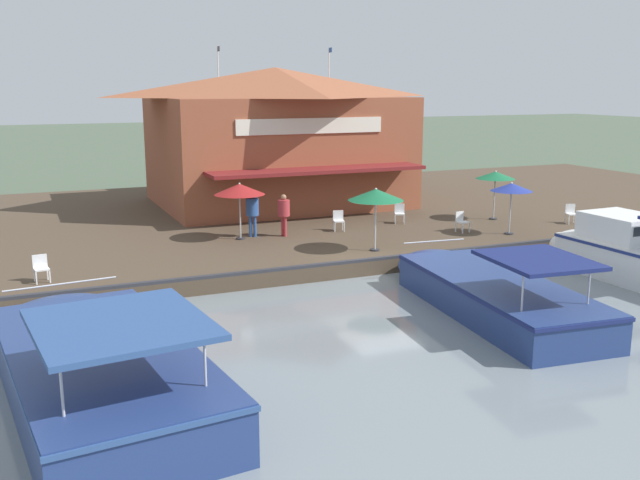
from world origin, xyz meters
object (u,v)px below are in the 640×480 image
(cafe_chair_beside_entrance, at_px, (400,212))
(person_at_quay_edge, at_px, (284,210))
(cafe_chair_mid_patio, at_px, (41,267))
(patio_umbrella_mid_patio_right, at_px, (239,189))
(motorboat_mid_row, at_px, (628,253))
(cafe_chair_back_row_seat, at_px, (462,221))
(patio_umbrella_far_corner, at_px, (495,175))
(person_mid_patio, at_px, (252,209))
(patio_umbrella_mid_patio_left, at_px, (376,195))
(cafe_chair_under_first_umbrella, at_px, (339,220))
(waterfront_restaurant, at_px, (276,135))
(cafe_chair_facing_river, at_px, (571,213))
(tree_behind_restaurant, at_px, (206,116))
(motorboat_nearest_quay, at_px, (483,288))
(patio_umbrella_near_quay_edge, at_px, (512,187))
(motorboat_far_downstream, at_px, (93,358))

(cafe_chair_beside_entrance, height_order, person_at_quay_edge, person_at_quay_edge)
(cafe_chair_beside_entrance, xyz_separation_m, cafe_chair_mid_patio, (4.07, -15.12, 0.00))
(patio_umbrella_mid_patio_right, xyz_separation_m, cafe_chair_beside_entrance, (-0.48, 7.53, -1.54))
(cafe_chair_mid_patio, relative_size, motorboat_mid_row, 0.12)
(cafe_chair_back_row_seat, bearing_deg, patio_umbrella_far_corner, 121.34)
(person_mid_patio, height_order, person_at_quay_edge, person_mid_patio)
(patio_umbrella_mid_patio_left, distance_m, cafe_chair_under_first_umbrella, 4.23)
(person_mid_patio, bearing_deg, waterfront_restaurant, 153.45)
(waterfront_restaurant, distance_m, cafe_chair_beside_entrance, 8.58)
(cafe_chair_under_first_umbrella, xyz_separation_m, cafe_chair_facing_river, (2.59, 10.20, 0.00))
(patio_umbrella_mid_patio_left, xyz_separation_m, cafe_chair_mid_patio, (-0.32, -11.60, -1.62))
(cafe_chair_mid_patio, height_order, tree_behind_restaurant, tree_behind_restaurant)
(cafe_chair_beside_entrance, relative_size, motorboat_nearest_quay, 0.09)
(patio_umbrella_mid_patio_right, bearing_deg, cafe_chair_under_first_umbrella, 89.87)
(cafe_chair_beside_entrance, distance_m, motorboat_nearest_quay, 10.73)
(patio_umbrella_near_quay_edge, bearing_deg, person_mid_patio, -110.46)
(cafe_chair_facing_river, distance_m, person_mid_patio, 14.22)
(patio_umbrella_near_quay_edge, xyz_separation_m, person_mid_patio, (-3.69, -9.90, -0.79))
(cafe_chair_mid_patio, xyz_separation_m, person_at_quay_edge, (-3.45, 9.39, 0.61))
(patio_umbrella_mid_patio_right, height_order, person_at_quay_edge, patio_umbrella_mid_patio_right)
(cafe_chair_mid_patio, bearing_deg, patio_umbrella_far_corner, 99.13)
(person_at_quay_edge, bearing_deg, patio_umbrella_far_corner, 88.23)
(person_mid_patio, bearing_deg, patio_umbrella_mid_patio_left, 39.41)
(cafe_chair_facing_river, bearing_deg, cafe_chair_back_row_seat, -93.42)
(motorboat_mid_row, bearing_deg, patio_umbrella_mid_patio_right, -128.38)
(cafe_chair_under_first_umbrella, bearing_deg, person_mid_patio, -94.02)
(waterfront_restaurant, relative_size, cafe_chair_mid_patio, 14.60)
(patio_umbrella_mid_patio_left, xyz_separation_m, cafe_chair_facing_river, (-1.30, 10.50, -1.62))
(tree_behind_restaurant, bearing_deg, person_at_quay_edge, -2.11)
(cafe_chair_back_row_seat, bearing_deg, patio_umbrella_mid_patio_right, -104.24)
(motorboat_far_downstream, bearing_deg, motorboat_mid_row, 97.43)
(patio_umbrella_mid_patio_left, distance_m, cafe_chair_back_row_seat, 5.44)
(motorboat_far_downstream, bearing_deg, cafe_chair_under_first_umbrella, 135.31)
(person_at_quay_edge, distance_m, tree_behind_restaurant, 14.63)
(motorboat_mid_row, bearing_deg, cafe_chair_facing_river, 152.95)
(cafe_chair_mid_patio, height_order, person_mid_patio, person_mid_patio)
(cafe_chair_back_row_seat, height_order, motorboat_nearest_quay, motorboat_nearest_quay)
(cafe_chair_mid_patio, xyz_separation_m, motorboat_nearest_quay, (6.24, 12.17, -0.42))
(motorboat_mid_row, distance_m, tree_behind_restaurant, 25.06)
(person_mid_patio, distance_m, motorboat_nearest_quay, 10.89)
(cafe_chair_under_first_umbrella, height_order, motorboat_nearest_quay, motorboat_nearest_quay)
(motorboat_far_downstream, bearing_deg, waterfront_restaurant, 149.57)
(patio_umbrella_far_corner, distance_m, patio_umbrella_near_quay_edge, 3.32)
(patio_umbrella_mid_patio_right, xyz_separation_m, patio_umbrella_far_corner, (0.45, 11.93, 0.01))
(cafe_chair_beside_entrance, bearing_deg, patio_umbrella_mid_patio_left, -38.76)
(cafe_chair_beside_entrance, bearing_deg, motorboat_far_downstream, -50.69)
(patio_umbrella_mid_patio_left, height_order, motorboat_nearest_quay, patio_umbrella_mid_patio_left)
(motorboat_nearest_quay, height_order, motorboat_far_downstream, motorboat_far_downstream)
(person_at_quay_edge, bearing_deg, patio_umbrella_mid_patio_right, -94.24)
(patio_umbrella_near_quay_edge, distance_m, cafe_chair_beside_entrance, 5.13)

